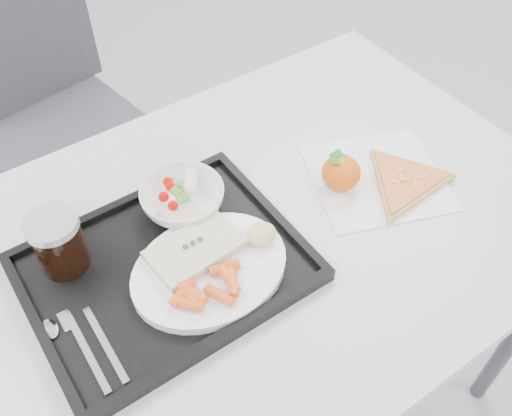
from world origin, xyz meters
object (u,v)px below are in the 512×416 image
chair (49,98)px  tangerine (341,173)px  dinner_plate (210,269)px  pizza_slice (405,181)px  table (249,253)px  tray (165,269)px  salad_bowl (183,199)px  cola_glass (58,241)px

chair → tangerine: bearing=-70.9°
dinner_plate → pizza_slice: bearing=-3.9°
table → chair: bearing=96.4°
tray → dinner_plate: (0.06, -0.05, 0.02)m
table → salad_bowl: size_ratio=7.89×
dinner_plate → pizza_slice: dinner_plate is taller
table → tangerine: bearing=-1.7°
chair → pizza_slice: bearing=-66.7°
cola_glass → tangerine: cola_glass is taller
table → pizza_slice: 0.33m
cola_glass → table: bearing=-20.1°
cola_glass → pizza_slice: bearing=-16.9°
salad_bowl → dinner_plate: bearing=-103.7°
tray → tangerine: tangerine is taller
table → pizza_slice: (0.31, -0.08, 0.08)m
dinner_plate → pizza_slice: 0.42m
tangerine → table: bearing=178.3°
chair → tray: (-0.07, -0.87, 0.22)m
cola_glass → pizza_slice: size_ratio=0.34×
table → tray: bearing=178.1°
chair → dinner_plate: chair is taller
tray → cola_glass: size_ratio=4.17×
dinner_plate → cola_glass: 0.25m
pizza_slice → cola_glass: bearing=163.1°
cola_glass → chair: bearing=75.3°
dinner_plate → salad_bowl: bearing=76.3°
table → tangerine: size_ratio=12.59×
table → chair: size_ratio=1.29×
dinner_plate → tangerine: bearing=7.4°
chair → cola_glass: 0.84m
pizza_slice → tray: bearing=170.3°
tray → dinner_plate: bearing=-43.3°
cola_glass → dinner_plate: bearing=-39.8°
table → tangerine: tangerine is taller
salad_bowl → cola_glass: cola_glass is taller
pizza_slice → table: bearing=166.3°
cola_glass → pizza_slice: cola_glass is taller
chair → cola_glass: bearing=-104.7°
dinner_plate → chair: bearing=89.2°
table → chair: (-0.10, 0.88, -0.15)m
tangerine → salad_bowl: bearing=158.7°
dinner_plate → pizza_slice: size_ratio=0.86×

